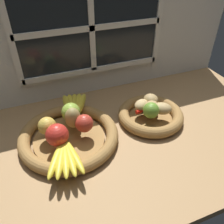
{
  "coord_description": "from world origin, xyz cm",
  "views": [
    {
      "loc": [
        -28.04,
        -66.59,
        61.06
      ],
      "look_at": [
        -2.48,
        -1.82,
        8.47
      ],
      "focal_mm": 37.12,
      "sensor_mm": 36.0,
      "label": 1
    }
  ],
  "objects_px": {
    "potato_back": "(151,100)",
    "chili_pepper": "(148,109)",
    "potato_small": "(162,108)",
    "fruit_bowl_right": "(150,115)",
    "fruit_bowl_left": "(69,136)",
    "apple_green_back": "(71,112)",
    "potato_oblong": "(141,105)",
    "pear_brown": "(73,117)",
    "banana_bunch_back": "(74,106)",
    "lime_near": "(151,110)",
    "potato_large": "(152,106)",
    "apple_red_front": "(57,135)",
    "apple_red_right": "(84,123)",
    "apple_golden_left": "(47,126)",
    "banana_bunch_front": "(65,156)"
  },
  "relations": [
    {
      "from": "potato_back",
      "to": "chili_pepper",
      "type": "distance_m",
      "value": 0.05
    },
    {
      "from": "potato_small",
      "to": "fruit_bowl_right",
      "type": "bearing_deg",
      "value": 135.0
    },
    {
      "from": "fruit_bowl_left",
      "to": "apple_green_back",
      "type": "bearing_deg",
      "value": 65.08
    },
    {
      "from": "potato_small",
      "to": "potato_oblong",
      "type": "height_order",
      "value": "potato_small"
    },
    {
      "from": "apple_green_back",
      "to": "chili_pepper",
      "type": "xyz_separation_m",
      "value": [
        0.3,
        -0.06,
        -0.03
      ]
    },
    {
      "from": "pear_brown",
      "to": "potato_small",
      "type": "bearing_deg",
      "value": -8.26
    },
    {
      "from": "banana_bunch_back",
      "to": "potato_small",
      "type": "height_order",
      "value": "potato_small"
    },
    {
      "from": "lime_near",
      "to": "chili_pepper",
      "type": "height_order",
      "value": "lime_near"
    },
    {
      "from": "potato_small",
      "to": "potato_large",
      "type": "relative_size",
      "value": 1.25
    },
    {
      "from": "apple_red_front",
      "to": "potato_oblong",
      "type": "distance_m",
      "value": 0.36
    },
    {
      "from": "apple_green_back",
      "to": "pear_brown",
      "type": "xyz_separation_m",
      "value": [
        -0.0,
        -0.04,
        0.0
      ]
    },
    {
      "from": "lime_near",
      "to": "chili_pepper",
      "type": "distance_m",
      "value": 0.05
    },
    {
      "from": "fruit_bowl_right",
      "to": "apple_red_right",
      "type": "relative_size",
      "value": 4.08
    },
    {
      "from": "apple_red_right",
      "to": "apple_red_front",
      "type": "relative_size",
      "value": 0.85
    },
    {
      "from": "apple_golden_left",
      "to": "potato_oblong",
      "type": "relative_size",
      "value": 0.94
    },
    {
      "from": "banana_bunch_front",
      "to": "banana_bunch_back",
      "type": "bearing_deg",
      "value": 69.81
    },
    {
      "from": "potato_large",
      "to": "banana_bunch_back",
      "type": "bearing_deg",
      "value": 157.31
    },
    {
      "from": "pear_brown",
      "to": "fruit_bowl_right",
      "type": "bearing_deg",
      "value": -3.82
    },
    {
      "from": "chili_pepper",
      "to": "potato_oblong",
      "type": "bearing_deg",
      "value": 127.92
    },
    {
      "from": "apple_red_front",
      "to": "pear_brown",
      "type": "xyz_separation_m",
      "value": [
        0.07,
        0.07,
        0.0
      ]
    },
    {
      "from": "fruit_bowl_right",
      "to": "apple_red_front",
      "type": "height_order",
      "value": "apple_red_front"
    },
    {
      "from": "apple_golden_left",
      "to": "lime_near",
      "type": "relative_size",
      "value": 1.02
    },
    {
      "from": "potato_oblong",
      "to": "chili_pepper",
      "type": "height_order",
      "value": "potato_oblong"
    },
    {
      "from": "potato_large",
      "to": "pear_brown",
      "type": "bearing_deg",
      "value": 176.18
    },
    {
      "from": "fruit_bowl_left",
      "to": "chili_pepper",
      "type": "xyz_separation_m",
      "value": [
        0.33,
        0.0,
        0.03
      ]
    },
    {
      "from": "apple_green_back",
      "to": "apple_red_right",
      "type": "distance_m",
      "value": 0.08
    },
    {
      "from": "potato_oblong",
      "to": "potato_back",
      "type": "bearing_deg",
      "value": 15.95
    },
    {
      "from": "apple_golden_left",
      "to": "potato_oblong",
      "type": "distance_m",
      "value": 0.38
    },
    {
      "from": "fruit_bowl_left",
      "to": "apple_red_right",
      "type": "distance_m",
      "value": 0.08
    },
    {
      "from": "pear_brown",
      "to": "apple_red_right",
      "type": "bearing_deg",
      "value": -50.25
    },
    {
      "from": "potato_small",
      "to": "potato_back",
      "type": "relative_size",
      "value": 1.24
    },
    {
      "from": "apple_green_back",
      "to": "apple_golden_left",
      "type": "distance_m",
      "value": 0.11
    },
    {
      "from": "apple_golden_left",
      "to": "potato_back",
      "type": "xyz_separation_m",
      "value": [
        0.43,
        0.02,
        -0.01
      ]
    },
    {
      "from": "apple_red_right",
      "to": "apple_golden_left",
      "type": "xyz_separation_m",
      "value": [
        -0.13,
        0.04,
        -0.0
      ]
    },
    {
      "from": "apple_red_front",
      "to": "potato_oblong",
      "type": "height_order",
      "value": "apple_red_front"
    },
    {
      "from": "apple_red_right",
      "to": "pear_brown",
      "type": "bearing_deg",
      "value": 129.75
    },
    {
      "from": "banana_bunch_front",
      "to": "chili_pepper",
      "type": "relative_size",
      "value": 1.69
    },
    {
      "from": "apple_red_front",
      "to": "lime_near",
      "type": "height_order",
      "value": "apple_red_front"
    },
    {
      "from": "apple_green_back",
      "to": "banana_bunch_back",
      "type": "bearing_deg",
      "value": 67.03
    },
    {
      "from": "fruit_bowl_right",
      "to": "potato_large",
      "type": "xyz_separation_m",
      "value": [
        -0.0,
        -0.0,
        0.04
      ]
    },
    {
      "from": "potato_small",
      "to": "pear_brown",
      "type": "bearing_deg",
      "value": 171.74
    },
    {
      "from": "potato_small",
      "to": "potato_back",
      "type": "xyz_separation_m",
      "value": [
        -0.01,
        0.07,
        0.0
      ]
    },
    {
      "from": "apple_red_front",
      "to": "lime_near",
      "type": "xyz_separation_m",
      "value": [
        0.37,
        0.01,
        -0.01
      ]
    },
    {
      "from": "pear_brown",
      "to": "potato_large",
      "type": "xyz_separation_m",
      "value": [
        0.32,
        -0.02,
        -0.02
      ]
    },
    {
      "from": "apple_golden_left",
      "to": "potato_large",
      "type": "xyz_separation_m",
      "value": [
        0.41,
        -0.02,
        -0.01
      ]
    },
    {
      "from": "apple_golden_left",
      "to": "lime_near",
      "type": "bearing_deg",
      "value": -8.06
    },
    {
      "from": "apple_golden_left",
      "to": "banana_bunch_front",
      "type": "height_order",
      "value": "apple_golden_left"
    },
    {
      "from": "chili_pepper",
      "to": "apple_red_right",
      "type": "bearing_deg",
      "value": -179.79
    },
    {
      "from": "apple_golden_left",
      "to": "banana_bunch_back",
      "type": "bearing_deg",
      "value": 39.79
    },
    {
      "from": "fruit_bowl_right",
      "to": "pear_brown",
      "type": "distance_m",
      "value": 0.33
    }
  ]
}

